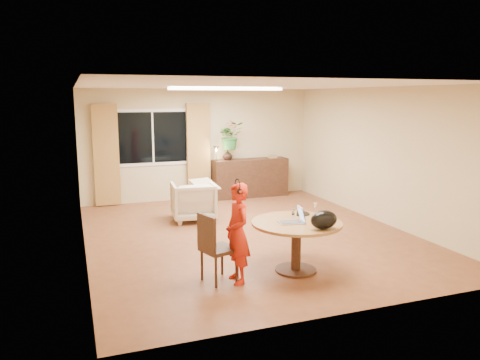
# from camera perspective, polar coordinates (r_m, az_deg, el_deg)

# --- Properties ---
(floor) EXTENTS (6.50, 6.50, 0.00)m
(floor) POSITION_cam_1_polar(r_m,az_deg,el_deg) (8.36, 0.99, -6.67)
(floor) COLOR brown
(floor) RESTS_ON ground
(ceiling) EXTENTS (6.50, 6.50, 0.00)m
(ceiling) POSITION_cam_1_polar(r_m,az_deg,el_deg) (8.01, 1.04, 11.45)
(ceiling) COLOR white
(ceiling) RESTS_ON wall_back
(wall_back) EXTENTS (5.50, 0.00, 5.50)m
(wall_back) POSITION_cam_1_polar(r_m,az_deg,el_deg) (11.16, -4.97, 4.34)
(wall_back) COLOR tan
(wall_back) RESTS_ON floor
(wall_left) EXTENTS (0.00, 6.50, 6.50)m
(wall_left) POSITION_cam_1_polar(r_m,az_deg,el_deg) (7.56, -18.85, 1.10)
(wall_left) COLOR tan
(wall_left) RESTS_ON floor
(wall_right) EXTENTS (0.00, 6.50, 6.50)m
(wall_right) POSITION_cam_1_polar(r_m,az_deg,el_deg) (9.41, 16.87, 2.88)
(wall_right) COLOR tan
(wall_right) RESTS_ON floor
(window) EXTENTS (1.70, 0.03, 1.30)m
(window) POSITION_cam_1_polar(r_m,az_deg,el_deg) (10.89, -10.58, 5.13)
(window) COLOR white
(window) RESTS_ON wall_back
(curtain_left) EXTENTS (0.55, 0.08, 2.25)m
(curtain_left) POSITION_cam_1_polar(r_m,az_deg,el_deg) (10.73, -15.99, 2.93)
(curtain_left) COLOR olive
(curtain_left) RESTS_ON wall_back
(curtain_right) EXTENTS (0.55, 0.08, 2.25)m
(curtain_right) POSITION_cam_1_polar(r_m,az_deg,el_deg) (11.07, -5.08, 3.49)
(curtain_right) COLOR olive
(curtain_right) RESTS_ON wall_back
(ceiling_panel) EXTENTS (2.20, 0.35, 0.05)m
(ceiling_panel) POSITION_cam_1_polar(r_m,az_deg,el_deg) (9.14, -1.70, 11.06)
(ceiling_panel) COLOR white
(ceiling_panel) RESTS_ON ceiling
(dining_table) EXTENTS (1.25, 1.25, 0.71)m
(dining_table) POSITION_cam_1_polar(r_m,az_deg,el_deg) (6.56, 6.89, -6.35)
(dining_table) COLOR brown
(dining_table) RESTS_ON floor
(dining_chair) EXTENTS (0.55, 0.52, 0.93)m
(dining_chair) POSITION_cam_1_polar(r_m,az_deg,el_deg) (6.21, -2.58, -8.20)
(dining_chair) COLOR black
(dining_chair) RESTS_ON floor
(child) EXTENTS (0.49, 0.34, 1.32)m
(child) POSITION_cam_1_polar(r_m,az_deg,el_deg) (6.13, -0.30, -6.50)
(child) COLOR #B5140D
(child) RESTS_ON floor
(laptop) EXTENTS (0.38, 0.28, 0.23)m
(laptop) POSITION_cam_1_polar(r_m,az_deg,el_deg) (6.43, 6.19, -4.22)
(laptop) COLOR #B7B7BC
(laptop) RESTS_ON dining_table
(tumbler) EXTENTS (0.08, 0.08, 0.10)m
(tumbler) POSITION_cam_1_polar(r_m,az_deg,el_deg) (6.80, 6.62, -3.97)
(tumbler) COLOR white
(tumbler) RESTS_ON dining_table
(wine_glass) EXTENTS (0.09, 0.09, 0.19)m
(wine_glass) POSITION_cam_1_polar(r_m,az_deg,el_deg) (6.86, 9.15, -3.52)
(wine_glass) COLOR white
(wine_glass) RESTS_ON dining_table
(pot_lid) EXTENTS (0.28, 0.28, 0.04)m
(pot_lid) POSITION_cam_1_polar(r_m,az_deg,el_deg) (6.92, 7.53, -4.02)
(pot_lid) COLOR white
(pot_lid) RESTS_ON dining_table
(handbag) EXTENTS (0.42, 0.32, 0.25)m
(handbag) POSITION_cam_1_polar(r_m,az_deg,el_deg) (6.19, 10.18, -4.79)
(handbag) COLOR black
(handbag) RESTS_ON dining_table
(armchair) EXTENTS (0.89, 0.91, 0.76)m
(armchair) POSITION_cam_1_polar(r_m,az_deg,el_deg) (9.29, -5.75, -2.57)
(armchair) COLOR beige
(armchair) RESTS_ON floor
(throw) EXTENTS (0.57, 0.64, 0.03)m
(throw) POSITION_cam_1_polar(r_m,az_deg,el_deg) (9.27, -4.34, -0.07)
(throw) COLOR beige
(throw) RESTS_ON armchair
(sideboard) EXTENTS (1.85, 0.45, 0.93)m
(sideboard) POSITION_cam_1_polar(r_m,az_deg,el_deg) (11.41, 1.24, 0.27)
(sideboard) COLOR black
(sideboard) RESTS_ON floor
(vase) EXTENTS (0.25, 0.25, 0.25)m
(vase) POSITION_cam_1_polar(r_m,az_deg,el_deg) (11.13, -1.53, 3.08)
(vase) COLOR black
(vase) RESTS_ON sideboard
(bouquet) EXTENTS (0.61, 0.53, 0.66)m
(bouquet) POSITION_cam_1_polar(r_m,az_deg,el_deg) (11.11, -1.17, 5.42)
(bouquet) COLOR #376E29
(bouquet) RESTS_ON vase
(book_stack) EXTENTS (0.24, 0.21, 0.08)m
(book_stack) POSITION_cam_1_polar(r_m,az_deg,el_deg) (11.56, 3.99, 2.90)
(book_stack) COLOR olive
(book_stack) RESTS_ON sideboard
(desk_lamp) EXTENTS (0.16, 0.16, 0.36)m
(desk_lamp) POSITION_cam_1_polar(r_m,az_deg,el_deg) (10.99, -2.94, 3.27)
(desk_lamp) COLOR black
(desk_lamp) RESTS_ON sideboard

